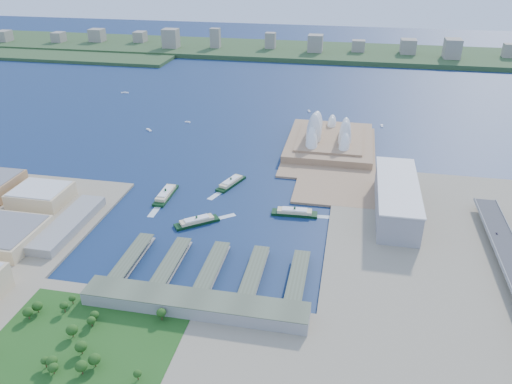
% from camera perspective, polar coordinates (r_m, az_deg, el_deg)
% --- Properties ---
extents(ground, '(3000.00, 3000.00, 0.00)m').
position_cam_1_polar(ground, '(561.37, -4.29, -4.50)').
color(ground, '#0F1E49').
rests_on(ground, ground).
extents(south_land, '(720.00, 180.00, 3.00)m').
position_cam_1_polar(south_land, '(406.56, -12.48, -19.60)').
color(south_land, gray).
rests_on(south_land, ground).
extents(east_land, '(240.00, 500.00, 3.00)m').
position_cam_1_polar(east_land, '(513.89, 21.27, -9.67)').
color(east_land, gray).
rests_on(east_land, ground).
extents(peninsula, '(135.00, 220.00, 3.00)m').
position_cam_1_polar(peninsula, '(776.95, 8.48, 4.71)').
color(peninsula, '#967352').
rests_on(peninsula, ground).
extents(far_shore, '(2200.00, 260.00, 12.00)m').
position_cam_1_polar(far_shore, '(1474.13, 6.03, 15.68)').
color(far_shore, '#2D4926').
rests_on(far_shore, ground).
extents(opera_house, '(134.00, 180.00, 58.00)m').
position_cam_1_polar(opera_house, '(784.94, 8.54, 7.32)').
color(opera_house, white).
rests_on(opera_house, peninsula).
extents(toaster_building, '(45.00, 155.00, 35.00)m').
position_cam_1_polar(toaster_building, '(607.68, 15.75, -0.70)').
color(toaster_building, gray).
rests_on(toaster_building, east_land).
extents(ferry_wharves, '(184.00, 90.00, 9.30)m').
position_cam_1_polar(ferry_wharves, '(495.53, -5.01, -8.66)').
color(ferry_wharves, '#4A5440').
rests_on(ferry_wharves, ground).
extents(terminal_building, '(200.00, 28.00, 12.00)m').
position_cam_1_polar(terminal_building, '(447.50, -7.03, -12.60)').
color(terminal_building, gray).
rests_on(terminal_building, south_land).
extents(park, '(150.00, 110.00, 16.00)m').
position_cam_1_polar(park, '(435.78, -19.11, -15.12)').
color(park, '#194714').
rests_on(park, south_land).
extents(far_skyline, '(1900.00, 140.00, 55.00)m').
position_cam_1_polar(far_skyline, '(1448.37, 6.01, 16.83)').
color(far_skyline, gray).
rests_on(far_skyline, far_shore).
extents(ferry_a, '(14.79, 57.84, 10.93)m').
position_cam_1_polar(ferry_a, '(640.79, -10.29, -0.08)').
color(ferry_a, black).
rests_on(ferry_a, ground).
extents(ferry_b, '(31.13, 55.22, 10.17)m').
position_cam_1_polar(ferry_b, '(662.08, -2.88, 1.23)').
color(ferry_b, black).
rests_on(ferry_b, ground).
extents(ferry_c, '(49.25, 42.45, 9.85)m').
position_cam_1_polar(ferry_c, '(575.65, -6.79, -3.19)').
color(ferry_c, black).
rests_on(ferry_c, ground).
extents(ferry_d, '(54.63, 16.24, 10.22)m').
position_cam_1_polar(ferry_d, '(591.50, 4.43, -2.17)').
color(ferry_d, black).
rests_on(ferry_d, ground).
extents(boat_a, '(13.57, 12.23, 2.82)m').
position_cam_1_polar(boat_a, '(875.40, -12.15, 6.98)').
color(boat_a, white).
rests_on(boat_a, ground).
extents(boat_b, '(9.62, 4.03, 2.53)m').
position_cam_1_polar(boat_b, '(903.13, -7.81, 7.95)').
color(boat_b, white).
rests_on(boat_b, ground).
extents(boat_c, '(3.83, 12.41, 2.78)m').
position_cam_1_polar(boat_c, '(902.76, 14.18, 7.37)').
color(boat_c, white).
rests_on(boat_c, ground).
extents(boat_d, '(16.20, 6.78, 2.67)m').
position_cam_1_polar(boat_d, '(1110.44, -14.78, 10.94)').
color(boat_d, white).
rests_on(boat_d, ground).
extents(boat_e, '(6.41, 11.72, 2.74)m').
position_cam_1_polar(boat_e, '(959.17, 6.08, 9.20)').
color(boat_e, white).
rests_on(boat_e, ground).
extents(car_c, '(1.64, 4.04, 1.17)m').
position_cam_1_polar(car_c, '(585.30, 25.82, -4.25)').
color(car_c, slate).
rests_on(car_c, expressway).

